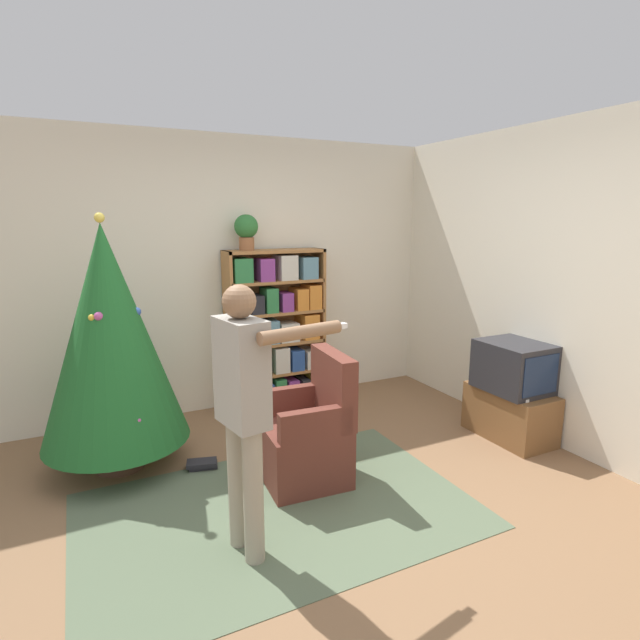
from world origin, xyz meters
TOP-DOWN VIEW (x-y plane):
  - ground_plane at (0.00, 0.00)m, footprint 14.00×14.00m
  - wall_back at (0.00, 2.20)m, footprint 8.00×0.10m
  - wall_right at (2.20, 0.00)m, footprint 0.10×8.00m
  - area_rug at (-0.25, 0.21)m, footprint 2.44×1.61m
  - bookshelf at (0.44, 1.99)m, footprint 0.97×0.29m
  - tv_stand at (1.93, 0.37)m, footprint 0.41×0.71m
  - television at (1.93, 0.37)m, footprint 0.46×0.55m
  - game_remote at (1.81, 0.16)m, footprint 0.04×0.12m
  - christmas_tree at (-1.10, 1.29)m, footprint 1.04×1.04m
  - armchair at (0.10, 0.50)m, footprint 0.61×0.60m
  - standing_person at (-0.54, -0.08)m, footprint 0.68×0.46m
  - potted_plant at (0.17, 1.99)m, footprint 0.22×0.22m
  - book_pile_near_tree at (-0.55, 0.98)m, footprint 0.25×0.18m

SIDE VIEW (x-z plane):
  - ground_plane at x=0.00m, z-range 0.00..0.00m
  - area_rug at x=-0.25m, z-range 0.00..0.01m
  - book_pile_near_tree at x=-0.55m, z-range 0.00..0.06m
  - tv_stand at x=1.93m, z-range 0.00..0.42m
  - armchair at x=0.10m, z-range -0.14..0.78m
  - game_remote at x=1.81m, z-range 0.42..0.45m
  - television at x=1.93m, z-range 0.42..0.83m
  - bookshelf at x=0.44m, z-range -0.01..1.53m
  - standing_person at x=-0.54m, z-range 0.13..1.65m
  - christmas_tree at x=-1.10m, z-range 0.07..1.95m
  - wall_back at x=0.00m, z-range 0.00..2.60m
  - wall_right at x=2.20m, z-range 0.00..2.60m
  - potted_plant at x=0.17m, z-range 1.57..1.90m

